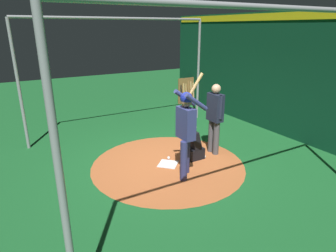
{
  "coord_description": "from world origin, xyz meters",
  "views": [
    {
      "loc": [
        3.03,
        5.28,
        3.04
      ],
      "look_at": [
        0.0,
        0.0,
        0.95
      ],
      "focal_mm": 30.98,
      "sensor_mm": 36.0,
      "label": 1
    }
  ],
  "objects_px": {
    "baseball_0": "(204,157)",
    "home_plate": "(168,164)",
    "bat_rack": "(191,91)",
    "umpire": "(215,115)",
    "batter": "(186,126)",
    "baseball_1": "(169,158)",
    "catcher": "(192,145)"
  },
  "relations": [
    {
      "from": "baseball_0",
      "to": "baseball_1",
      "type": "distance_m",
      "value": 0.87
    },
    {
      "from": "umpire",
      "to": "baseball_0",
      "type": "relative_size",
      "value": 23.79
    },
    {
      "from": "home_plate",
      "to": "baseball_1",
      "type": "height_order",
      "value": "baseball_1"
    },
    {
      "from": "home_plate",
      "to": "baseball_0",
      "type": "bearing_deg",
      "value": 170.86
    },
    {
      "from": "bat_rack",
      "to": "baseball_0",
      "type": "relative_size",
      "value": 15.95
    },
    {
      "from": "catcher",
      "to": "umpire",
      "type": "height_order",
      "value": "umpire"
    },
    {
      "from": "umpire",
      "to": "baseball_1",
      "type": "height_order",
      "value": "umpire"
    },
    {
      "from": "bat_rack",
      "to": "batter",
      "type": "bearing_deg",
      "value": 55.01
    },
    {
      "from": "home_plate",
      "to": "batter",
      "type": "distance_m",
      "value": 1.29
    },
    {
      "from": "home_plate",
      "to": "batter",
      "type": "relative_size",
      "value": 0.19
    },
    {
      "from": "umpire",
      "to": "baseball_0",
      "type": "distance_m",
      "value": 1.04
    },
    {
      "from": "umpire",
      "to": "baseball_0",
      "type": "bearing_deg",
      "value": 23.55
    },
    {
      "from": "batter",
      "to": "catcher",
      "type": "distance_m",
      "value": 1.19
    },
    {
      "from": "baseball_0",
      "to": "home_plate",
      "type": "bearing_deg",
      "value": -9.14
    },
    {
      "from": "bat_rack",
      "to": "baseball_1",
      "type": "distance_m",
      "value": 5.68
    },
    {
      "from": "baseball_1",
      "to": "batter",
      "type": "bearing_deg",
      "value": 83.91
    },
    {
      "from": "batter",
      "to": "baseball_1",
      "type": "relative_size",
      "value": 29.29
    },
    {
      "from": "baseball_0",
      "to": "bat_rack",
      "type": "bearing_deg",
      "value": -120.44
    },
    {
      "from": "batter",
      "to": "umpire",
      "type": "bearing_deg",
      "value": -152.43
    },
    {
      "from": "umpire",
      "to": "bat_rack",
      "type": "distance_m",
      "value": 5.21
    },
    {
      "from": "home_plate",
      "to": "umpire",
      "type": "xyz_separation_m",
      "value": [
        -1.33,
        -0.02,
        0.98
      ]
    },
    {
      "from": "bat_rack",
      "to": "home_plate",
      "type": "bearing_deg",
      "value": 51.0
    },
    {
      "from": "catcher",
      "to": "baseball_0",
      "type": "relative_size",
      "value": 12.34
    },
    {
      "from": "home_plate",
      "to": "bat_rack",
      "type": "bearing_deg",
      "value": -129.0
    },
    {
      "from": "home_plate",
      "to": "batter",
      "type": "height_order",
      "value": "batter"
    },
    {
      "from": "batter",
      "to": "home_plate",
      "type": "bearing_deg",
      "value": -85.04
    },
    {
      "from": "home_plate",
      "to": "catcher",
      "type": "height_order",
      "value": "catcher"
    },
    {
      "from": "batter",
      "to": "baseball_1",
      "type": "distance_m",
      "value": 1.39
    },
    {
      "from": "batter",
      "to": "catcher",
      "type": "height_order",
      "value": "batter"
    },
    {
      "from": "baseball_1",
      "to": "bat_rack",
      "type": "bearing_deg",
      "value": -129.28
    },
    {
      "from": "catcher",
      "to": "bat_rack",
      "type": "xyz_separation_m",
      "value": [
        -3.06,
        -4.61,
        0.14
      ]
    },
    {
      "from": "umpire",
      "to": "bat_rack",
      "type": "bearing_deg",
      "value": -117.63
    }
  ]
}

